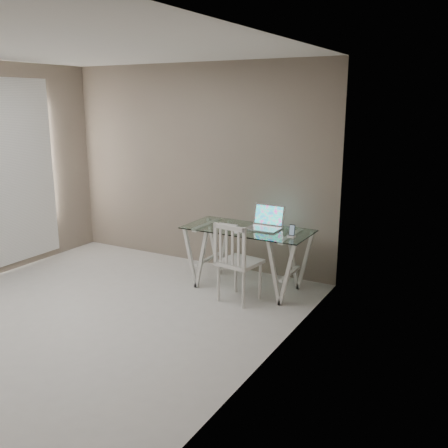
{
  "coord_description": "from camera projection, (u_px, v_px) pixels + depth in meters",
  "views": [
    {
      "loc": [
        3.62,
        -3.46,
        2.22
      ],
      "look_at": [
        0.93,
        1.34,
        0.85
      ],
      "focal_mm": 40.0,
      "sensor_mm": 36.0,
      "label": 1
    }
  ],
  "objects": [
    {
      "name": "chair",
      "position": [
        236.0,
        259.0,
        5.52
      ],
      "size": [
        0.47,
        0.47,
        0.92
      ],
      "rotation": [
        0.0,
        0.0,
        -0.13
      ],
      "color": "silver",
      "rests_on": "ground"
    },
    {
      "name": "desk",
      "position": [
        247.0,
        258.0,
        5.96
      ],
      "size": [
        1.5,
        0.7,
        0.75
      ],
      "color": "silver",
      "rests_on": "ground"
    },
    {
      "name": "keyboard",
      "position": [
        227.0,
        225.0,
        6.04
      ],
      "size": [
        0.27,
        0.12,
        0.01
      ],
      "primitive_type": "cube",
      "color": "silver",
      "rests_on": "desk"
    },
    {
      "name": "room",
      "position": [
        67.0,
        154.0,
        4.81
      ],
      "size": [
        4.5,
        4.52,
        2.71
      ],
      "color": "#B5B3AE",
      "rests_on": "ground"
    },
    {
      "name": "laptop",
      "position": [
        266.0,
        223.0,
        5.89
      ],
      "size": [
        0.38,
        0.33,
        0.27
      ],
      "color": "silver",
      "rests_on": "desk"
    },
    {
      "name": "phone_dock",
      "position": [
        292.0,
        234.0,
        5.5
      ],
      "size": [
        0.08,
        0.08,
        0.14
      ],
      "color": "white",
      "rests_on": "desk"
    },
    {
      "name": "mouse",
      "position": [
        236.0,
        232.0,
        5.64
      ],
      "size": [
        0.12,
        0.07,
        0.04
      ],
      "primitive_type": "ellipsoid",
      "color": "white",
      "rests_on": "desk"
    }
  ]
}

